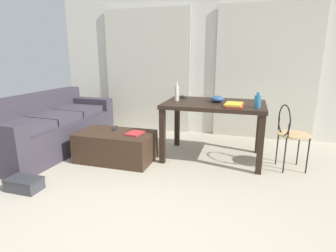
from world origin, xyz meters
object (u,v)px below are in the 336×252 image
at_px(craft_table, 214,110).
at_px(magazine, 135,133).
at_px(tv_remote_primary, 115,128).
at_px(bowl, 217,99).
at_px(bottle_far, 258,101).
at_px(tv_remote_on_table, 184,97).
at_px(wire_chair, 289,129).
at_px(bottle_near, 177,93).
at_px(couch, 50,129).
at_px(coffee_table, 116,146).
at_px(book_stack, 234,105).
at_px(shoebox, 24,184).

xyz_separation_m(craft_table, magazine, (-0.95, -0.47, -0.27)).
bearing_deg(tv_remote_primary, bowl, -0.69).
bearing_deg(bottle_far, bowl, 151.90).
bearing_deg(tv_remote_on_table, wire_chair, -45.38).
relative_size(bottle_near, bottle_far, 1.41).
xyz_separation_m(tv_remote_primary, magazine, (0.37, -0.16, -0.00)).
relative_size(couch, bottle_near, 8.01).
distance_m(coffee_table, bowl, 1.50).
bearing_deg(book_stack, bottle_far, -2.60).
xyz_separation_m(craft_table, shoebox, (-1.78, -1.52, -0.61)).
height_order(craft_table, book_stack, book_stack).
bearing_deg(craft_table, book_stack, -39.41).
distance_m(bottle_near, bottle_far, 1.08).
height_order(bottle_far, bowl, bottle_far).
bearing_deg(shoebox, bowl, 40.70).
xyz_separation_m(tv_remote_on_table, shoebox, (-1.30, -1.79, -0.72)).
distance_m(craft_table, book_stack, 0.37).
bearing_deg(couch, magazine, -4.24).
distance_m(couch, coffee_table, 1.14).
bearing_deg(couch, tv_remote_primary, 2.81).
bearing_deg(coffee_table, wire_chair, 9.08).
bearing_deg(craft_table, bottle_far, -23.60).
bearing_deg(tv_remote_on_table, tv_remote_primary, -175.44).
relative_size(book_stack, magazine, 1.27).
distance_m(coffee_table, magazine, 0.35).
xyz_separation_m(craft_table, book_stack, (0.27, -0.22, 0.12)).
distance_m(bottle_near, shoebox, 2.13).
bearing_deg(magazine, bottle_near, 53.07).
bearing_deg(shoebox, craft_table, 40.53).
distance_m(bowl, magazine, 1.18).
bearing_deg(craft_table, wire_chair, -7.60).
height_order(craft_table, tv_remote_primary, craft_table).
distance_m(bottle_near, book_stack, 0.82).
xyz_separation_m(bowl, magazine, (-0.99, -0.50, -0.42)).
height_order(wire_chair, tv_remote_primary, wire_chair).
xyz_separation_m(bottle_near, book_stack, (0.79, -0.21, -0.09)).
height_order(bottle_far, shoebox, bottle_far).
bearing_deg(shoebox, tv_remote_on_table, 54.02).
bearing_deg(coffee_table, craft_table, 20.87).
height_order(wire_chair, tv_remote_on_table, wire_chair).
xyz_separation_m(magazine, shoebox, (-0.83, -1.06, -0.33)).
height_order(book_stack, tv_remote_primary, book_stack).
xyz_separation_m(craft_table, wire_chair, (0.93, -0.12, -0.16)).
height_order(craft_table, bottle_far, bottle_far).
distance_m(craft_table, magazine, 1.10).
bearing_deg(craft_table, shoebox, -139.47).
relative_size(tv_remote_on_table, magazine, 0.70).
height_order(couch, shoebox, couch).
relative_size(wire_chair, book_stack, 2.71).
distance_m(bottle_near, tv_remote_on_table, 0.30).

